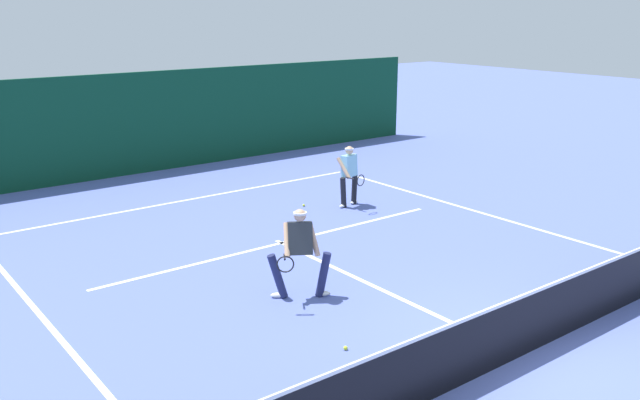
% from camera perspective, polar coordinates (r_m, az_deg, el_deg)
% --- Properties ---
extents(ground_plane, '(80.00, 80.00, 0.00)m').
position_cam_1_polar(ground_plane, '(10.59, 16.56, -12.38)').
color(ground_plane, '#5565B5').
extents(court_line_baseline_far, '(10.37, 0.10, 0.01)m').
position_cam_1_polar(court_line_baseline_far, '(18.28, -10.92, 0.04)').
color(court_line_baseline_far, white).
rests_on(court_line_baseline_far, ground_plane).
extents(court_line_service, '(8.45, 0.10, 0.01)m').
position_cam_1_polar(court_line_service, '(14.70, -3.23, -3.61)').
color(court_line_service, white).
rests_on(court_line_service, ground_plane).
extents(court_line_centre, '(0.10, 6.40, 0.01)m').
position_cam_1_polar(court_line_centre, '(12.50, 4.63, -7.24)').
color(court_line_centre, white).
rests_on(court_line_centre, ground_plane).
extents(tennis_net, '(11.36, 0.09, 1.09)m').
position_cam_1_polar(tennis_net, '(10.36, 16.78, -9.89)').
color(tennis_net, '#1E4723').
rests_on(tennis_net, ground_plane).
extents(player_near, '(1.18, 0.81, 1.61)m').
position_cam_1_polar(player_near, '(11.72, -1.69, -4.18)').
color(player_near, '#1E234C').
rests_on(player_near, ground_plane).
extents(player_far, '(0.71, 0.86, 1.55)m').
position_cam_1_polar(player_far, '(17.21, 2.47, 2.23)').
color(player_far, black).
rests_on(player_far, ground_plane).
extents(tennis_ball, '(0.07, 0.07, 0.07)m').
position_cam_1_polar(tennis_ball, '(10.31, 2.15, -12.29)').
color(tennis_ball, '#D1E033').
rests_on(tennis_ball, ground_plane).
extents(tennis_ball_extra, '(0.07, 0.07, 0.07)m').
position_cam_1_polar(tennis_ball_extra, '(17.34, -1.38, -0.44)').
color(tennis_ball_extra, '#D1E033').
rests_on(tennis_ball_extra, ground_plane).
extents(back_fence_windscreen, '(21.88, 0.12, 3.05)m').
position_cam_1_polar(back_fence_windscreen, '(21.23, -15.63, 6.13)').
color(back_fence_windscreen, '#0C3B26').
rests_on(back_fence_windscreen, ground_plane).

